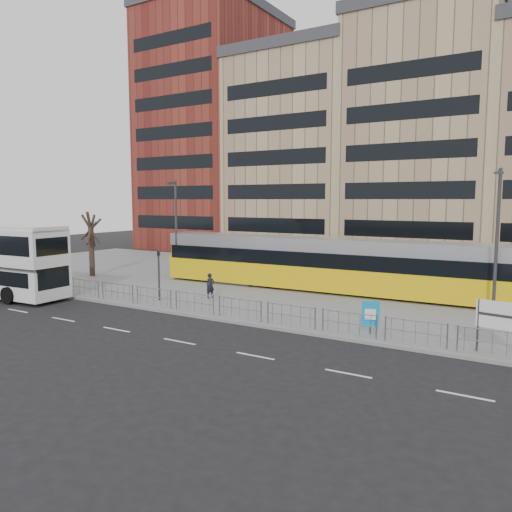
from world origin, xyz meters
The scene contains 14 objects.
ground centered at (0.00, 0.00, 0.00)m, with size 120.00×120.00×0.00m, color black.
plaza centered at (0.00, 12.00, 0.07)m, with size 64.00×24.00×0.15m, color slate.
kerb centered at (0.00, 0.05, 0.07)m, with size 64.00×0.25×0.17m, color gray.
building_row centered at (1.55, 34.27, 12.91)m, with size 70.40×18.40×31.20m.
pedestrian_barrier centered at (2.00, 0.50, 0.98)m, with size 32.07×0.07×1.10m.
road_markings centered at (1.00, -4.00, 0.01)m, with size 62.00×0.12×0.01m, color white.
tram centered at (5.73, 10.45, 1.96)m, with size 30.64×3.74×3.60m.
station_sign centered at (14.53, 0.80, 1.66)m, with size 1.87×0.41×2.17m.
ad_panel centered at (9.06, 1.25, 1.05)m, with size 0.78×0.35×1.53m.
pedestrian centered at (-2.33, 4.17, 0.94)m, with size 0.58×0.38×1.58m, color black.
traffic_light_west centered at (-4.63, 1.99, 2.12)m, with size 0.22×0.24×3.10m.
lamp_post_west centered at (-8.95, 8.70, 4.36)m, with size 0.45×1.04×7.68m.
lamp_post_east centered at (13.53, 8.15, 4.45)m, with size 0.45×1.04×7.85m.
bare_tree centered at (-16.15, 6.65, 5.50)m, with size 4.56×4.56×7.43m.
Camera 1 is at (16.30, -20.87, 6.35)m, focal length 35.00 mm.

